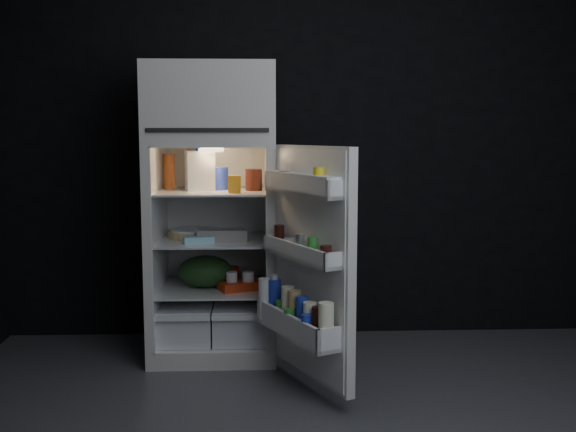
{
  "coord_description": "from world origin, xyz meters",
  "views": [
    {
      "loc": [
        -0.29,
        -2.84,
        1.37
      ],
      "look_at": [
        -0.13,
        1.0,
        0.9
      ],
      "focal_mm": 42.0,
      "sensor_mm": 36.0,
      "label": 1
    }
  ],
  "objects_px": {
    "milk_jug": "(200,171)",
    "fridge_door": "(307,268)",
    "yogurt_tray": "(242,285)",
    "refrigerator": "(213,201)",
    "egg_carton": "(223,235)"
  },
  "relations": [
    {
      "from": "milk_jug",
      "to": "fridge_door",
      "type": "bearing_deg",
      "value": -60.15
    },
    {
      "from": "fridge_door",
      "to": "yogurt_tray",
      "type": "height_order",
      "value": "fridge_door"
    },
    {
      "from": "fridge_door",
      "to": "yogurt_tray",
      "type": "relative_size",
      "value": 4.52
    },
    {
      "from": "refrigerator",
      "to": "egg_carton",
      "type": "relative_size",
      "value": 5.92
    },
    {
      "from": "milk_jug",
      "to": "yogurt_tray",
      "type": "height_order",
      "value": "milk_jug"
    },
    {
      "from": "fridge_door",
      "to": "milk_jug",
      "type": "xyz_separation_m",
      "value": [
        -0.61,
        0.67,
        0.47
      ]
    },
    {
      "from": "yogurt_tray",
      "to": "egg_carton",
      "type": "bearing_deg",
      "value": 158.37
    },
    {
      "from": "refrigerator",
      "to": "egg_carton",
      "type": "distance_m",
      "value": 0.24
    },
    {
      "from": "refrigerator",
      "to": "egg_carton",
      "type": "bearing_deg",
      "value": -64.0
    },
    {
      "from": "egg_carton",
      "to": "yogurt_tray",
      "type": "bearing_deg",
      "value": 4.61
    },
    {
      "from": "fridge_door",
      "to": "yogurt_tray",
      "type": "bearing_deg",
      "value": 121.52
    },
    {
      "from": "refrigerator",
      "to": "milk_jug",
      "type": "height_order",
      "value": "refrigerator"
    },
    {
      "from": "milk_jug",
      "to": "egg_carton",
      "type": "xyz_separation_m",
      "value": [
        0.14,
        -0.09,
        -0.38
      ]
    },
    {
      "from": "refrigerator",
      "to": "fridge_door",
      "type": "relative_size",
      "value": 1.46
    },
    {
      "from": "fridge_door",
      "to": "yogurt_tray",
      "type": "distance_m",
      "value": 0.72
    }
  ]
}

